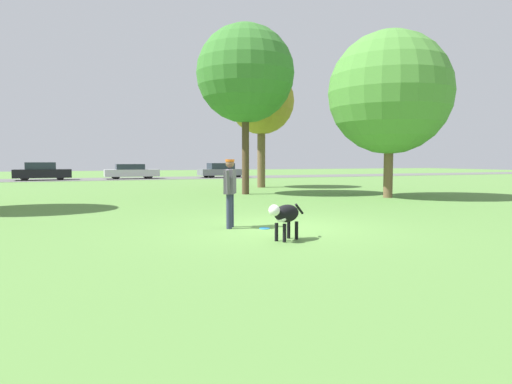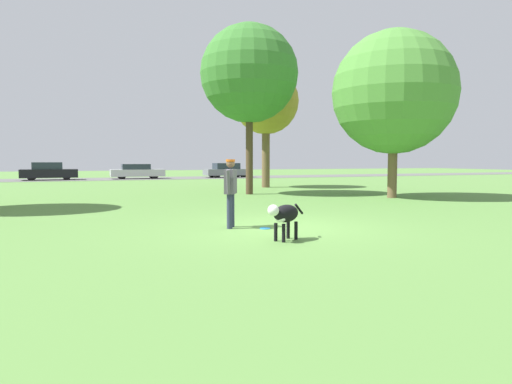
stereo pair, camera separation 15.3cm
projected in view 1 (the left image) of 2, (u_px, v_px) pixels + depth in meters
The scene contains 11 objects.
ground_plane at pixel (276, 228), 10.65m from camera, with size 120.00×120.00×0.00m, color #56843D.
far_road_strip at pixel (128, 179), 38.22m from camera, with size 120.00×6.00×0.01m.
person at pixel (230, 187), 10.59m from camera, with size 0.43×0.67×1.60m.
dog at pixel (285, 215), 8.94m from camera, with size 1.03×0.66×0.74m.
frisbee at pixel (265, 228), 10.53m from camera, with size 0.25×0.25×0.02m.
tree_far_right at pixel (261, 102), 26.00m from camera, with size 3.75×3.75×6.80m.
tree_mid_center at pixel (245, 74), 20.70m from camera, with size 4.45×4.45×7.73m.
tree_near_right at pixel (390, 93), 18.91m from camera, with size 5.09×5.09×6.91m.
parked_car_black at pixel (42, 172), 35.40m from camera, with size 4.18×1.91×1.40m.
parked_car_silver at pixel (131, 171), 37.95m from camera, with size 4.36×1.72×1.24m.
parked_car_grey at pixel (222, 170), 41.01m from camera, with size 4.24×1.87×1.30m.
Camera 1 is at (-4.42, -9.61, 1.59)m, focal length 32.00 mm.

